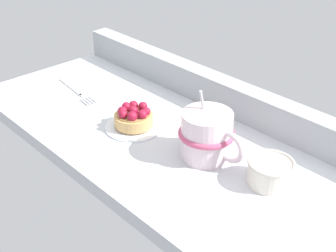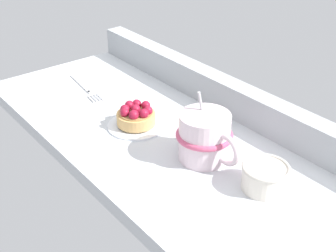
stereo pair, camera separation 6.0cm
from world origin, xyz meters
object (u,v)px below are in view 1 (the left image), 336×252
Objects in this scene: dessert_fork at (76,91)px; sugar_bowl at (270,172)px; raspberry_tart at (134,117)px; coffee_mug at (207,135)px; dessert_plate at (134,126)px.

dessert_fork is 2.09× the size of sugar_bowl.
dessert_fork is at bearing 178.41° from raspberry_tart.
coffee_mug is 1.71× the size of sugar_bowl.
dessert_plate is 2.17cm from raspberry_tart.
sugar_bowl reaches higher than dessert_fork.
coffee_mug is at bearing 10.23° from dessert_plate.
coffee_mug is at bearing -171.94° from sugar_bowl.
raspberry_tart is 17.17cm from coffee_mug.
dessert_plate is 21.66cm from dessert_fork.
coffee_mug reaches higher than dessert_plate.
raspberry_tart reaches higher than sugar_bowl.
dessert_plate is 1.50× the size of raspberry_tart.
raspberry_tart reaches higher than dessert_plate.
dessert_fork is at bearing -175.30° from sugar_bowl.
raspberry_tart is 0.98× the size of sugar_bowl.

